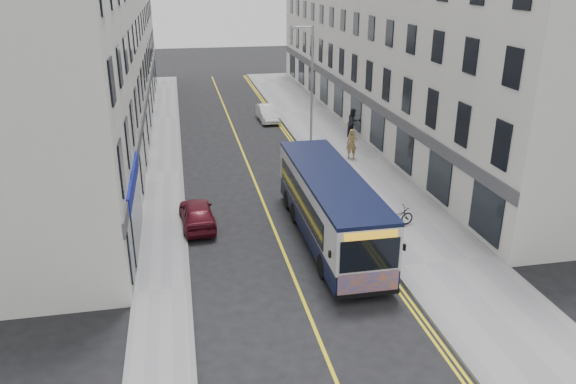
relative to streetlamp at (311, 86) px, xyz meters
name	(u,v)px	position (x,y,z in m)	size (l,w,h in m)	color
ground	(288,264)	(-4.17, -14.00, -4.38)	(140.00, 140.00, 0.00)	black
pavement_east	(350,161)	(2.08, -2.00, -4.32)	(4.50, 64.00, 0.12)	gray
pavement_west	(164,173)	(-9.17, -2.00, -4.32)	(2.00, 64.00, 0.12)	gray
kerb_east	(314,163)	(-0.17, -2.00, -4.32)	(0.18, 64.00, 0.13)	slate
kerb_west	(181,171)	(-8.17, -2.00, -4.32)	(0.18, 64.00, 0.13)	slate
road_centre_line	(249,168)	(-4.17, -2.00, -4.38)	(0.12, 64.00, 0.01)	yellow
road_dbl_yellow_inner	(307,164)	(-0.62, -2.00, -4.38)	(0.10, 64.00, 0.01)	yellow
road_dbl_yellow_outer	(310,164)	(-0.42, -2.00, -4.38)	(0.10, 64.00, 0.01)	yellow
terrace_east	(386,36)	(7.33, 7.00, 2.12)	(6.00, 46.00, 13.00)	silver
terrace_west	(97,42)	(-13.17, 7.00, 2.12)	(6.00, 46.00, 13.00)	silver
streetlamp	(311,86)	(0.00, 0.00, 0.00)	(1.32, 0.18, 8.00)	#999CA2
city_bus	(330,205)	(-2.01, -12.20, -2.73)	(2.44, 10.42, 3.03)	black
bicycle	(396,217)	(1.27, -11.69, -3.80)	(0.61, 1.75, 0.92)	black
pedestrian_near	(352,144)	(2.27, -1.64, -3.35)	(0.67, 0.44, 1.83)	olive
pedestrian_far	(353,123)	(3.83, 3.07, -3.27)	(0.96, 0.75, 1.98)	black
car_white	(268,113)	(-1.26, 9.01, -3.76)	(1.32, 3.79, 1.25)	white
car_maroon	(197,213)	(-7.57, -9.66, -3.75)	(1.49, 3.70, 1.26)	#510D19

